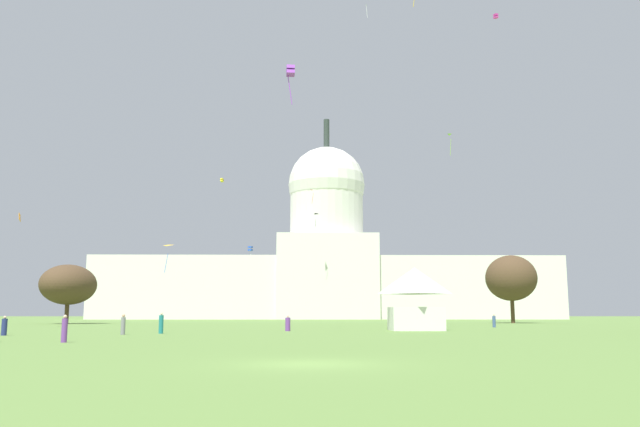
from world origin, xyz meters
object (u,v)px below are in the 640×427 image
(person_grey_back_center, at_px, (123,325))
(person_navy_edge_east, at_px, (4,327))
(kite_black_mid, at_px, (314,217))
(person_denim_front_right, at_px, (494,321))
(tree_west_near, at_px, (68,285))
(kite_blue_low, at_px, (250,249))
(event_tent, at_px, (415,298))
(person_purple_deep_crowd, at_px, (64,330))
(kite_white_high, at_px, (365,2))
(kite_red_mid, at_px, (313,192))
(person_teal_front_left, at_px, (161,324))
(kite_magenta_high, at_px, (496,16))
(kite_violet_mid, at_px, (291,71))
(tree_east_near, at_px, (511,278))
(kite_orange_low, at_px, (20,217))
(person_purple_back_left, at_px, (288,324))
(kite_lime_high, at_px, (452,137))
(capitol_building, at_px, (327,267))
(kite_yellow_mid, at_px, (222,180))
(kite_gold_low, at_px, (166,250))

(person_grey_back_center, bearing_deg, person_navy_edge_east, -157.37)
(kite_black_mid, bearing_deg, person_denim_front_right, 47.65)
(tree_west_near, xyz_separation_m, person_navy_edge_east, (16.27, -57.12, -5.60))
(person_denim_front_right, height_order, kite_blue_low, kite_blue_low)
(tree_west_near, relative_size, kite_blue_low, 5.31)
(event_tent, distance_m, person_purple_deep_crowd, 35.43)
(person_grey_back_center, height_order, kite_white_high, kite_white_high)
(event_tent, height_order, kite_red_mid, kite_red_mid)
(person_teal_front_left, relative_size, person_denim_front_right, 1.09)
(kite_magenta_high, height_order, kite_violet_mid, kite_magenta_high)
(person_grey_back_center, height_order, person_denim_front_right, person_grey_back_center)
(person_denim_front_right, xyz_separation_m, kite_magenta_high, (11.96, 32.84, 54.25))
(person_navy_edge_east, xyz_separation_m, person_purple_deep_crowd, (8.78, -11.89, 0.06))
(person_navy_edge_east, relative_size, kite_magenta_high, 1.54)
(kite_blue_low, bearing_deg, kite_magenta_high, 81.66)
(kite_magenta_high, bearing_deg, kite_red_mid, 179.96)
(kite_white_high, bearing_deg, event_tent, 47.84)
(person_denim_front_right, distance_m, kite_black_mid, 86.85)
(tree_west_near, height_order, person_denim_front_right, tree_west_near)
(person_navy_edge_east, height_order, kite_white_high, kite_white_high)
(tree_west_near, bearing_deg, tree_east_near, 4.48)
(kite_orange_low, bearing_deg, kite_blue_low, -171.19)
(person_purple_back_left, distance_m, kite_black_mid, 100.11)
(tree_west_near, relative_size, person_purple_deep_crowd, 7.82)
(kite_black_mid, xyz_separation_m, kite_red_mid, (-0.11, 13.22, 8.63))
(kite_black_mid, height_order, kite_magenta_high, kite_magenta_high)
(tree_east_near, distance_m, person_grey_back_center, 78.87)
(person_teal_front_left, relative_size, kite_magenta_high, 1.80)
(tree_west_near, relative_size, kite_lime_high, 2.93)
(person_grey_back_center, xyz_separation_m, kite_violet_mid, (12.59, 6.33, 23.05))
(capitol_building, relative_size, kite_yellow_mid, 149.80)
(kite_white_high, bearing_deg, person_denim_front_right, 66.27)
(tree_west_near, height_order, person_teal_front_left, tree_west_near)
(person_grey_back_center, distance_m, person_purple_deep_crowd, 13.84)
(capitol_building, relative_size, kite_orange_low, 125.36)
(kite_violet_mid, relative_size, kite_gold_low, 1.01)
(tree_east_near, bearing_deg, kite_white_high, 179.99)
(kite_black_mid, height_order, kite_violet_mid, kite_black_mid)
(kite_red_mid, bearing_deg, person_grey_back_center, -167.25)
(person_teal_front_left, distance_m, kite_black_mid, 107.91)
(person_teal_front_left, distance_m, kite_white_high, 84.96)
(person_purple_back_left, height_order, kite_white_high, kite_white_high)
(kite_white_high, bearing_deg, person_teal_front_left, 26.87)
(tree_east_near, relative_size, person_grey_back_center, 7.42)
(kite_yellow_mid, xyz_separation_m, kite_orange_low, (-13.90, -73.69, -19.87))
(capitol_building, relative_size, event_tent, 22.57)
(tree_east_near, relative_size, kite_red_mid, 3.38)
(person_purple_deep_crowd, height_order, kite_blue_low, kite_blue_low)
(kite_blue_low, bearing_deg, kite_yellow_mid, -134.01)
(kite_magenta_high, bearing_deg, kite_blue_low, -145.41)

